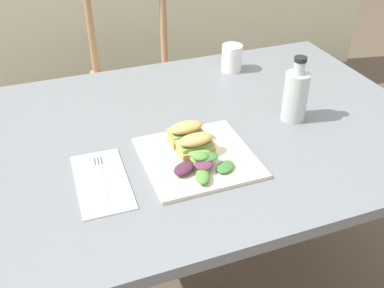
# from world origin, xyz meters

# --- Properties ---
(dining_table) EXTENTS (1.25, 0.89, 0.74)m
(dining_table) POSITION_xyz_m (0.14, 0.13, 0.62)
(dining_table) COLOR slate
(dining_table) RESTS_ON ground
(chair_wooden_far) EXTENTS (0.50, 0.50, 0.87)m
(chair_wooden_far) POSITION_xyz_m (0.14, 1.05, 0.45)
(chair_wooden_far) COLOR tan
(chair_wooden_far) RESTS_ON ground
(plate_lunch) EXTENTS (0.27, 0.27, 0.01)m
(plate_lunch) POSITION_xyz_m (0.07, -0.01, 0.74)
(plate_lunch) COLOR beige
(plate_lunch) RESTS_ON dining_table
(sandwich_half_front) EXTENTS (0.09, 0.06, 0.06)m
(sandwich_half_front) POSITION_xyz_m (0.07, 0.00, 0.78)
(sandwich_half_front) COLOR tan
(sandwich_half_front) RESTS_ON plate_lunch
(sandwich_half_back) EXTENTS (0.09, 0.06, 0.06)m
(sandwich_half_back) POSITION_xyz_m (0.07, 0.06, 0.78)
(sandwich_half_back) COLOR tan
(sandwich_half_back) RESTS_ON plate_lunch
(salad_mixed_greens) EXTENTS (0.16, 0.17, 0.04)m
(salad_mixed_greens) POSITION_xyz_m (0.07, -0.04, 0.76)
(salad_mixed_greens) COLOR #6B9E47
(salad_mixed_greens) RESTS_ON plate_lunch
(napkin_folded) EXTENTS (0.12, 0.24, 0.00)m
(napkin_folded) POSITION_xyz_m (-0.17, -0.01, 0.74)
(napkin_folded) COLOR silver
(napkin_folded) RESTS_ON dining_table
(fork_on_napkin) EXTENTS (0.03, 0.19, 0.00)m
(fork_on_napkin) POSITION_xyz_m (-0.17, 0.00, 0.75)
(fork_on_napkin) COLOR silver
(fork_on_napkin) RESTS_ON napkin_folded
(bottle_cold_brew) EXTENTS (0.07, 0.07, 0.19)m
(bottle_cold_brew) POSITION_xyz_m (0.39, 0.08, 0.81)
(bottle_cold_brew) COLOR #472819
(bottle_cold_brew) RESTS_ON dining_table
(cup_extra_side) EXTENTS (0.07, 0.07, 0.09)m
(cup_extra_side) POSITION_xyz_m (0.37, 0.44, 0.78)
(cup_extra_side) COLOR white
(cup_extra_side) RESTS_ON dining_table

